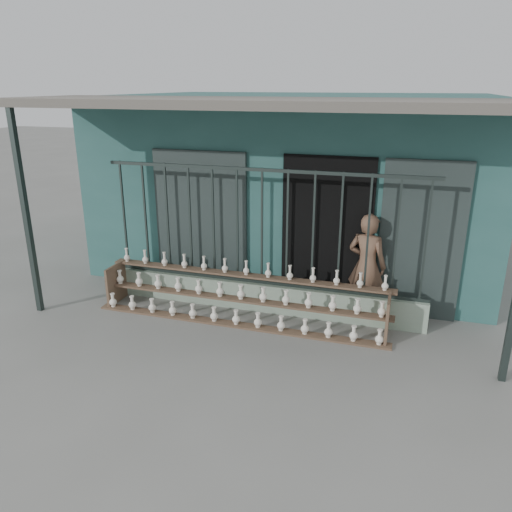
% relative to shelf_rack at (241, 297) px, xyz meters
% --- Properties ---
extents(ground, '(60.00, 60.00, 0.00)m').
position_rel_shelf_rack_xyz_m(ground, '(0.20, -0.88, -0.36)').
color(ground, slate).
extents(workshop_building, '(7.40, 6.60, 3.21)m').
position_rel_shelf_rack_xyz_m(workshop_building, '(0.21, 3.35, 1.26)').
color(workshop_building, '#295854').
rests_on(workshop_building, ground).
extents(parapet_wall, '(5.00, 0.20, 0.45)m').
position_rel_shelf_rack_xyz_m(parapet_wall, '(0.20, 0.42, -0.14)').
color(parapet_wall, '#91A992').
rests_on(parapet_wall, ground).
extents(security_fence, '(5.00, 0.04, 1.80)m').
position_rel_shelf_rack_xyz_m(security_fence, '(0.20, 0.42, 0.99)').
color(security_fence, '#283330').
rests_on(security_fence, parapet_wall).
extents(shelf_rack, '(4.50, 0.68, 0.85)m').
position_rel_shelf_rack_xyz_m(shelf_rack, '(0.00, 0.00, 0.00)').
color(shelf_rack, brown).
rests_on(shelf_rack, ground).
extents(elderly_woman, '(0.67, 0.53, 1.61)m').
position_rel_shelf_rack_xyz_m(elderly_woman, '(1.76, 0.73, 0.44)').
color(elderly_woman, brown).
rests_on(elderly_woman, ground).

